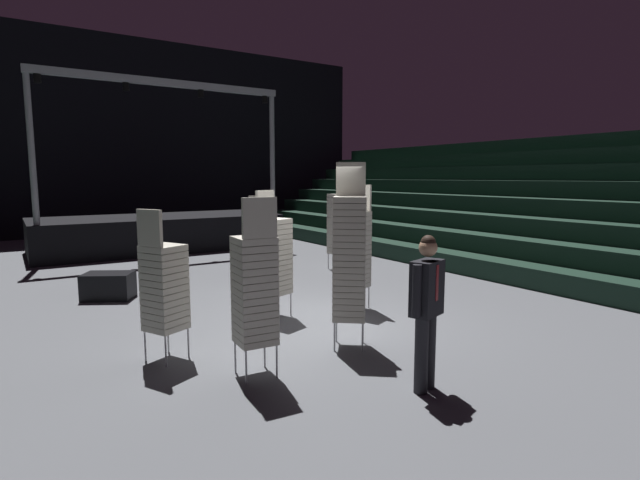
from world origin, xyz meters
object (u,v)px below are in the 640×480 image
chair_stack_mid_left (355,248)px  chair_stack_mid_centre (274,254)px  chair_stack_mid_right (164,285)px  equipment_road_case (108,286)px  stage_riser (159,231)px  man_with_tie (427,304)px  chair_stack_rear_right (350,256)px  chair_stack_front_right (255,288)px  chair_stack_front_left (256,243)px  chair_stack_rear_left (339,223)px

chair_stack_mid_left → chair_stack_mid_centre: 1.48m
chair_stack_mid_right → equipment_road_case: (-0.06, 3.85, -0.73)m
chair_stack_mid_left → chair_stack_mid_right: (-3.54, -0.68, -0.13)m
stage_riser → equipment_road_case: 6.68m
man_with_tie → chair_stack_rear_right: 1.63m
chair_stack_front_right → chair_stack_mid_centre: bearing=61.7°
chair_stack_front_left → chair_stack_mid_left: chair_stack_mid_left is taller
equipment_road_case → chair_stack_mid_right: bearing=-89.2°
chair_stack_front_left → chair_stack_mid_centre: chair_stack_mid_centre is taller
stage_riser → chair_stack_mid_left: size_ratio=3.38×
chair_stack_front_left → chair_stack_rear_left: size_ratio=0.82×
chair_stack_mid_right → equipment_road_case: bearing=154.4°
chair_stack_mid_left → man_with_tie: bearing=133.8°
stage_riser → chair_stack_front_right: bearing=-99.1°
chair_stack_front_right → chair_stack_rear_left: 6.95m
chair_stack_front_right → chair_stack_rear_left: (4.74, 5.08, 0.13)m
chair_stack_front_left → chair_stack_mid_right: same height
chair_stack_mid_centre → equipment_road_case: bearing=-73.5°
man_with_tie → chair_stack_mid_left: bearing=-132.2°
chair_stack_front_right → chair_stack_mid_centre: size_ratio=1.00×
chair_stack_front_left → chair_stack_rear_left: 2.94m
man_with_tie → chair_stack_front_right: 1.97m
chair_stack_mid_centre → chair_stack_mid_right: bearing=4.9°
stage_riser → chair_stack_mid_right: bearing=-104.2°
chair_stack_mid_left → chair_stack_mid_centre: (-1.44, 0.33, -0.04)m
stage_riser → chair_stack_rear_left: (2.97, -6.01, 0.58)m
man_with_tie → chair_stack_front_left: chair_stack_front_left is taller
chair_stack_mid_left → chair_stack_mid_right: chair_stack_mid_left is taller
chair_stack_mid_centre → chair_stack_mid_left: bearing=146.6°
man_with_tie → chair_stack_front_right: size_ratio=0.82×
stage_riser → man_with_tie: (-0.37, -12.48, 0.37)m
chair_stack_front_left → chair_stack_mid_left: bearing=150.5°
man_with_tie → equipment_road_case: man_with_tie is taller
man_with_tie → chair_stack_mid_left: chair_stack_mid_left is taller
chair_stack_mid_right → equipment_road_case: chair_stack_mid_right is taller
chair_stack_front_right → equipment_road_case: bearing=103.5°
chair_stack_mid_right → chair_stack_rear_right: (2.28, -0.88, 0.29)m
chair_stack_mid_centre → chair_stack_rear_right: (0.19, -1.89, 0.21)m
chair_stack_mid_centre → chair_stack_front_right: bearing=36.8°
chair_stack_rear_left → equipment_road_case: size_ratio=2.66×
stage_riser → chair_stack_rear_right: bearing=-91.3°
chair_stack_front_left → chair_stack_rear_left: bearing=-119.6°
chair_stack_rear_right → equipment_road_case: chair_stack_rear_right is taller
chair_stack_front_left → chair_stack_mid_right: (-2.73, -3.03, 0.00)m
chair_stack_front_left → chair_stack_front_right: chair_stack_front_right is taller
stage_riser → chair_stack_mid_centre: bearing=-92.7°
man_with_tie → chair_stack_front_left: 5.54m
chair_stack_mid_right → chair_stack_rear_left: bearing=99.5°
stage_riser → chair_stack_front_left: stage_riser is taller
chair_stack_rear_right → chair_stack_mid_centre: bearing=-45.7°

